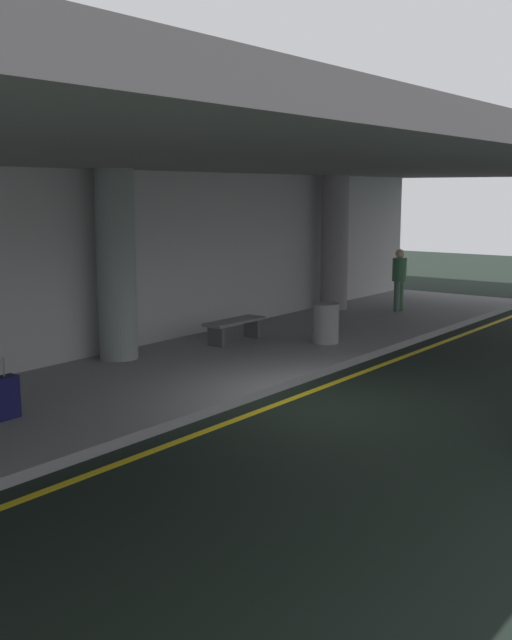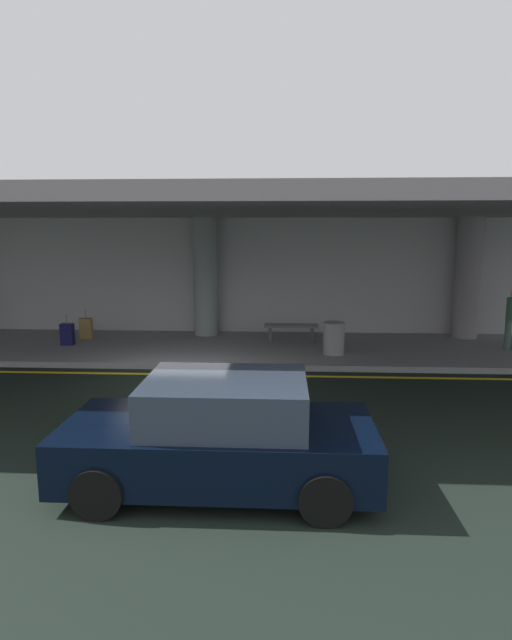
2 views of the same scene
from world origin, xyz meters
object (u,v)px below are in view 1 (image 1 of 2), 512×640
at_px(suitcase_upright_primary, 5,397).
at_px(bench_metal, 235,326).
at_px(trash_bin_steel, 326,323).
at_px(traveler_with_luggage, 399,276).
at_px(support_column_center, 116,265).
at_px(support_column_right_mid, 335,243).

bearing_deg(suitcase_upright_primary, bench_metal, -17.37).
height_order(suitcase_upright_primary, trash_bin_steel, suitcase_upright_primary).
height_order(traveler_with_luggage, bench_metal, traveler_with_luggage).
bearing_deg(support_column_center, trash_bin_steel, -32.36).
xyz_separation_m(support_column_right_mid, trash_bin_steel, (-4.23, -2.39, -1.40)).
height_order(bench_metal, trash_bin_steel, trash_bin_steel).
distance_m(traveler_with_luggage, bench_metal, 6.16).
distance_m(support_column_center, trash_bin_steel, 4.68).
bearing_deg(support_column_right_mid, bench_metal, -171.79).
xyz_separation_m(support_column_center, bench_metal, (2.66, -0.77, -1.47)).
xyz_separation_m(support_column_right_mid, suitcase_upright_primary, (-11.78, -1.71, -1.51)).
height_order(support_column_right_mid, trash_bin_steel, support_column_right_mid).
bearing_deg(trash_bin_steel, support_column_center, 147.64).
height_order(support_column_center, support_column_right_mid, same).
relative_size(support_column_right_mid, trash_bin_steel, 4.29).
relative_size(suitcase_upright_primary, trash_bin_steel, 1.06).
bearing_deg(bench_metal, suitcase_upright_primary, -171.69).
relative_size(support_column_center, suitcase_upright_primary, 4.06).
distance_m(support_column_center, bench_metal, 3.14).
relative_size(support_column_right_mid, suitcase_upright_primary, 4.06).
xyz_separation_m(traveler_with_luggage, trash_bin_steel, (-4.96, -0.78, -0.54)).
height_order(traveler_with_luggage, suitcase_upright_primary, traveler_with_luggage).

